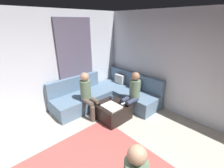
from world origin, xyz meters
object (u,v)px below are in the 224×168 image
coffee_mug (112,97)px  person_on_couch_side (88,93)px  sectional_couch (108,95)px  ottoman (112,111)px  person_on_couch_back (132,93)px  game_remote (123,103)px

coffee_mug → person_on_couch_side: 0.67m
sectional_couch → ottoman: (0.69, -0.46, -0.07)m
sectional_couch → ottoman: sectional_couch is taller
ottoman → coffee_mug: 0.38m
person_on_couch_back → person_on_couch_side: bearing=49.2°
sectional_couch → coffee_mug: size_ratio=26.84×
sectional_couch → coffee_mug: sectional_couch is taller
coffee_mug → game_remote: coffee_mug is taller
game_remote → person_on_couch_back: (0.04, 0.29, 0.23)m
sectional_couch → person_on_couch_side: bearing=-79.9°
sectional_couch → game_remote: size_ratio=17.00×
ottoman → sectional_couch: bearing=146.5°
coffee_mug → game_remote: 0.40m
person_on_couch_back → person_on_couch_side: 1.17m
sectional_couch → person_on_couch_back: 0.99m
ottoman → game_remote: game_remote is taller
sectional_couch → person_on_couch_back: person_on_couch_back is taller
coffee_mug → game_remote: (0.40, 0.04, -0.04)m
ottoman → person_on_couch_back: (0.22, 0.51, 0.45)m
coffee_mug → person_on_couch_side: bearing=-120.4°
coffee_mug → person_on_couch_back: size_ratio=0.08×
person_on_couch_back → sectional_couch: bearing=3.5°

